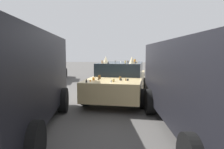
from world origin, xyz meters
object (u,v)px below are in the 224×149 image
Objects in this scene: parked_van_far_left at (214,83)px; parked_sedan_behind_left at (49,69)px; parked_sedan_far_right at (30,65)px; parked_van_near_left at (2,77)px; art_car_decorated at (120,80)px.

parked_van_far_left is 10.97m from parked_sedan_behind_left.
parked_sedan_behind_left is 0.99× the size of parked_sedan_far_right.
parked_van_near_left is 4.44m from parked_van_far_left.
parked_van_far_left reaches higher than art_car_decorated.
art_car_decorated is 0.91× the size of parked_van_near_left.
art_car_decorated is at bearing 25.17° from parked_van_far_left.
parked_van_near_left reaches higher than parked_sedan_far_right.
parked_sedan_far_right is at bearing -151.12° from parked_sedan_behind_left.
art_car_decorated is 6.85m from parked_sedan_behind_left.
parked_sedan_far_right reaches higher than parked_sedan_behind_left.
parked_van_near_left is 0.94× the size of parked_van_far_left.
parked_van_near_left reaches higher than parked_van_far_left.
parked_van_near_left is at bearing -25.98° from art_car_decorated.
parked_van_near_left is 13.84m from parked_sedan_far_right.
art_car_decorated is 0.85× the size of parked_van_far_left.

